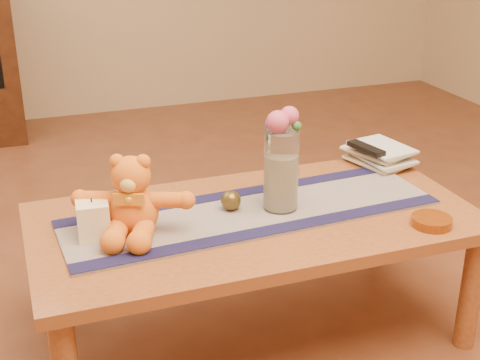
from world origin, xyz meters
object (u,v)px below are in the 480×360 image
object	(u,v)px
tv_remote	(366,148)
book_bottom	(363,166)
pillar_candle	(93,219)
amber_dish	(432,221)
bronze_ball	(231,200)
glass_vase	(281,170)
teddy_bear	(133,195)

from	to	relation	value
tv_remote	book_bottom	bearing A→B (deg)	90.00
pillar_candle	amber_dish	size ratio (longest dim) A/B	0.89
bronze_ball	book_bottom	distance (m)	0.61
tv_remote	amber_dish	xyz separation A→B (m)	(-0.03, -0.47, -0.07)
pillar_candle	amber_dish	world-z (taller)	pillar_candle
glass_vase	book_bottom	size ratio (longest dim) A/B	1.17
teddy_bear	book_bottom	bearing A→B (deg)	35.54
book_bottom	glass_vase	bearing A→B (deg)	-168.67
teddy_bear	tv_remote	size ratio (longest dim) A/B	2.13
bronze_ball	tv_remote	bearing A→B (deg)	16.38
teddy_bear	amber_dish	distance (m)	0.91
teddy_bear	pillar_candle	world-z (taller)	teddy_bear
glass_vase	amber_dish	distance (m)	0.49
pillar_candle	bronze_ball	world-z (taller)	pillar_candle
teddy_bear	pillar_candle	bearing A→B (deg)	-159.50
glass_vase	amber_dish	size ratio (longest dim) A/B	2.10
book_bottom	teddy_bear	bearing A→B (deg)	177.56
bronze_ball	book_bottom	bearing A→B (deg)	17.32
teddy_bear	book_bottom	distance (m)	0.93
teddy_bear	pillar_candle	xyz separation A→B (m)	(-0.12, 0.00, -0.06)
bronze_ball	book_bottom	xyz separation A→B (m)	(0.58, 0.18, -0.03)
teddy_bear	glass_vase	distance (m)	0.47
pillar_candle	glass_vase	distance (m)	0.60
book_bottom	amber_dish	world-z (taller)	amber_dish
teddy_bear	book_bottom	xyz separation A→B (m)	(0.90, 0.22, -0.11)
glass_vase	bronze_ball	distance (m)	0.19
glass_vase	tv_remote	distance (m)	0.48
pillar_candle	book_bottom	size ratio (longest dim) A/B	0.50
bronze_ball	teddy_bear	bearing A→B (deg)	-173.21
teddy_bear	tv_remote	xyz separation A→B (m)	(0.90, 0.21, -0.04)
book_bottom	tv_remote	size ratio (longest dim) A/B	1.39
pillar_candle	glass_vase	world-z (taller)	glass_vase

